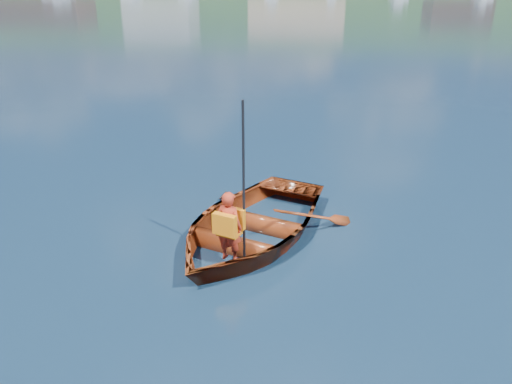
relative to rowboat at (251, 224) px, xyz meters
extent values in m
plane|color=#122441|center=(0.20, 0.15, -0.22)|extent=(600.00, 600.00, 0.00)
imported|color=brown|center=(0.00, 0.00, 0.00)|extent=(3.69, 4.28, 0.74)
imported|color=#B22F1B|center=(-0.18, -0.89, 0.39)|extent=(0.44, 0.37, 1.03)
cube|color=orange|center=(-0.23, -1.01, 0.48)|extent=(0.35, 0.22, 0.30)
cube|color=orange|center=(-0.14, -0.78, 0.48)|extent=(0.35, 0.20, 0.30)
cube|color=orange|center=(-0.18, -0.89, 0.30)|extent=(0.36, 0.31, 0.05)
cylinder|color=black|center=(0.01, -0.81, 1.00)|extent=(0.05, 0.05, 2.25)
camera|label=1|loc=(0.85, -6.89, 3.50)|focal=35.00mm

